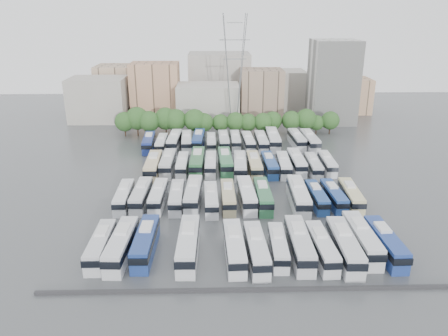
{
  "coord_description": "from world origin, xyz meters",
  "views": [
    {
      "loc": [
        -4.47,
        -81.44,
        35.29
      ],
      "look_at": [
        -2.19,
        6.26,
        3.0
      ],
      "focal_mm": 35.0,
      "sensor_mm": 36.0,
      "label": 1
    }
  ],
  "objects_px": {
    "bus_r0_s8": "(278,246)",
    "bus_r1_s6": "(228,197)",
    "bus_r0_s1": "(121,245)",
    "bus_r2_s12": "(313,166)",
    "bus_r0_s10": "(322,247)",
    "bus_r1_s8": "(263,196)",
    "bus_r2_s11": "(297,162)",
    "bus_r0_s11": "(344,246)",
    "bus_r1_s2": "(158,196)",
    "bus_r2_s6": "(225,162)",
    "bus_r3_s2": "(174,141)",
    "bus_r1_s5": "(211,199)",
    "bus_r2_s7": "(240,165)",
    "bus_r1_s11": "(317,197)",
    "bus_r0_s4": "(188,244)",
    "bus_r1_s12": "(334,196)",
    "bus_r1_s3": "(177,197)",
    "bus_r3_s12": "(297,139)",
    "electricity_pylon": "(234,67)",
    "bus_r2_s5": "(211,164)",
    "bus_r2_s8": "(254,165)",
    "bus_r0_s6": "(234,247)",
    "bus_r2_s4": "(197,162)",
    "bus_r1_s4": "(193,194)",
    "apartment_tower": "(333,82)",
    "bus_r0_s2": "(146,242)",
    "bus_r3_s5": "(211,142)",
    "bus_r1_s0": "(124,196)",
    "bus_r0_s13": "(385,242)",
    "bus_r1_s1": "(141,195)",
    "bus_r1_s13": "(351,196)",
    "bus_r3_s8": "(248,142)",
    "bus_r1_s7": "(247,195)",
    "bus_r3_s7": "(235,140)",
    "bus_r3_s13": "(310,140)",
    "bus_r2_s3": "(182,165)",
    "bus_r3_s9": "(261,141)",
    "bus_r2_s13": "(327,163)",
    "bus_r1_s10": "(298,196)",
    "bus_r3_s10": "(273,139)",
    "bus_r0_s7": "(256,249)",
    "bus_r3_s0": "(149,142)",
    "bus_r0_s0": "(101,245)",
    "bus_r3_s1": "(162,143)",
    "bus_r3_s3": "(187,141)",
    "bus_r3_s6": "(224,141)",
    "bus_r2_s1": "(153,166)"
  },
  "relations": [
    {
      "from": "bus_r0_s0",
      "to": "bus_r0_s13",
      "type": "bearing_deg",
      "value": -0.95
    },
    {
      "from": "bus_r1_s3",
      "to": "bus_r3_s12",
      "type": "distance_m",
      "value": 47.47
    },
    {
      "from": "bus_r2_s8",
      "to": "bus_r3_s13",
      "type": "distance_m",
      "value": 24.93
    },
    {
      "from": "bus_r3_s10",
      "to": "bus_r1_s5",
      "type": "bearing_deg",
      "value": -112.02
    },
    {
      "from": "bus_r0_s2",
      "to": "bus_r1_s2",
      "type": "bearing_deg",
      "value": 91.59
    },
    {
      "from": "bus_r1_s4",
      "to": "apartment_tower",
      "type": "bearing_deg",
      "value": 58.75
    },
    {
      "from": "bus_r1_s5",
      "to": "bus_r2_s11",
      "type": "xyz_separation_m",
      "value": [
        19.71,
        19.93,
        0.16
      ]
    },
    {
      "from": "bus_r1_s2",
      "to": "bus_r3_s2",
      "type": "xyz_separation_m",
      "value": [
        0.16,
        35.91,
        0.18
      ]
    },
    {
      "from": "bus_r0_s13",
      "to": "bus_r1_s1",
      "type": "height_order",
      "value": "bus_r0_s13"
    },
    {
      "from": "bus_r2_s11",
      "to": "bus_r3_s2",
      "type": "relative_size",
      "value": 0.97
    },
    {
      "from": "bus_r1_s13",
      "to": "bus_r3_s7",
      "type": "relative_size",
      "value": 1.04
    },
    {
      "from": "electricity_pylon",
      "to": "bus_r2_s5",
      "type": "bearing_deg",
      "value": -100.67
    },
    {
      "from": "bus_r1_s4",
      "to": "bus_r3_s1",
      "type": "distance_m",
      "value": 35.39
    },
    {
      "from": "electricity_pylon",
      "to": "bus_r2_s12",
      "type": "height_order",
      "value": "electricity_pylon"
    },
    {
      "from": "bus_r0_s11",
      "to": "bus_r1_s2",
      "type": "bearing_deg",
      "value": 147.96
    },
    {
      "from": "bus_r0_s2",
      "to": "bus_r1_s13",
      "type": "bearing_deg",
      "value": 25.86
    },
    {
      "from": "bus_r2_s5",
      "to": "bus_r2_s12",
      "type": "relative_size",
      "value": 0.99
    },
    {
      "from": "bus_r1_s5",
      "to": "bus_r3_s2",
      "type": "distance_m",
      "value": 38.94
    },
    {
      "from": "bus_r0_s4",
      "to": "bus_r1_s12",
      "type": "bearing_deg",
      "value": 34.98
    },
    {
      "from": "bus_r0_s10",
      "to": "bus_r1_s6",
      "type": "bearing_deg",
      "value": 123.13
    },
    {
      "from": "bus_r3_s10",
      "to": "bus_r1_s4",
      "type": "bearing_deg",
      "value": -117.41
    },
    {
      "from": "electricity_pylon",
      "to": "bus_r3_s6",
      "type": "relative_size",
      "value": 2.82
    },
    {
      "from": "bus_r1_s6",
      "to": "apartment_tower",
      "type": "bearing_deg",
      "value": 60.01
    },
    {
      "from": "bus_r3_s8",
      "to": "bus_r1_s7",
      "type": "bearing_deg",
      "value": -97.47
    },
    {
      "from": "bus_r1_s10",
      "to": "bus_r3_s8",
      "type": "relative_size",
      "value": 1.16
    },
    {
      "from": "bus_r1_s5",
      "to": "bus_r2_s7",
      "type": "xyz_separation_m",
      "value": [
        6.5,
        18.05,
        0.17
      ]
    },
    {
      "from": "bus_r0_s8",
      "to": "bus_r0_s10",
      "type": "relative_size",
      "value": 0.91
    },
    {
      "from": "bus_r3_s9",
      "to": "bus_r0_s0",
      "type": "bearing_deg",
      "value": -119.92
    },
    {
      "from": "bus_r0_s2",
      "to": "bus_r3_s5",
      "type": "xyz_separation_m",
      "value": [
        9.9,
        52.81,
        -0.28
      ]
    },
    {
      "from": "bus_r0_s8",
      "to": "bus_r3_s9",
      "type": "relative_size",
      "value": 0.89
    },
    {
      "from": "bus_r1_s5",
      "to": "bus_r2_s8",
      "type": "xyz_separation_m",
      "value": [
        9.76,
        18.0,
        0.17
      ]
    },
    {
      "from": "bus_r1_s5",
      "to": "bus_r2_s5",
      "type": "relative_size",
      "value": 1.0
    },
    {
      "from": "apartment_tower",
      "to": "bus_r1_s7",
      "type": "xyz_separation_m",
      "value": [
        -32.2,
        -63.61,
        -11.08
      ]
    },
    {
      "from": "bus_r3_s9",
      "to": "bus_r2_s8",
      "type": "bearing_deg",
      "value": -101.49
    },
    {
      "from": "bus_r0_s8",
      "to": "bus_r1_s6",
      "type": "height_order",
      "value": "bus_r1_s6"
    },
    {
      "from": "bus_r1_s8",
      "to": "bus_r1_s11",
      "type": "relative_size",
      "value": 1.11
    },
    {
      "from": "bus_r1_s7",
      "to": "bus_r1_s10",
      "type": "distance_m",
      "value": 9.75
    },
    {
      "from": "bus_r0_s2",
      "to": "bus_r2_s3",
      "type": "xyz_separation_m",
      "value": [
        3.35,
        35.28,
        -0.23
      ]
    },
    {
      "from": "bus_r1_s6",
      "to": "bus_r2_s13",
      "type": "distance_m",
      "value": 29.84
    },
    {
      "from": "bus_r0_s6",
      "to": "bus_r2_s4",
      "type": "distance_m",
      "value": 38.34
    },
    {
      "from": "bus_r2_s6",
      "to": "bus_r3_s2",
      "type": "bearing_deg",
      "value": 124.81
    },
    {
      "from": "bus_r0_s1",
      "to": "bus_r2_s12",
      "type": "distance_m",
      "value": 50.24
    },
    {
      "from": "bus_r3_s0",
      "to": "bus_r3_s8",
      "type": "height_order",
      "value": "bus_r3_s0"
    },
    {
      "from": "bus_r2_s11",
      "to": "bus_r2_s1",
      "type": "bearing_deg",
      "value": -176.51
    },
    {
      "from": "bus_r0_s7",
      "to": "bus_r2_s11",
      "type": "distance_m",
      "value": 40.41
    },
    {
      "from": "bus_r0_s11",
      "to": "bus_r3_s5",
      "type": "xyz_separation_m",
      "value": [
        -19.89,
        54.85,
        -0.36
      ]
    },
    {
      "from": "bus_r0_s8",
      "to": "bus_r1_s0",
      "type": "relative_size",
      "value": 0.95
    },
    {
      "from": "bus_r2_s3",
      "to": "bus_r3_s9",
      "type": "xyz_separation_m",
      "value": [
        19.86,
        17.22,
        0.16
      ]
    },
    {
      "from": "bus_r0_s0",
      "to": "bus_r3_s3",
      "type": "relative_size",
      "value": 0.97
    },
    {
      "from": "bus_r1_s8",
      "to": "bus_r2_s11",
      "type": "bearing_deg",
      "value": 62.34
    }
  ]
}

